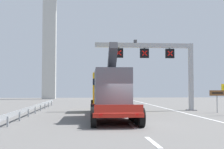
# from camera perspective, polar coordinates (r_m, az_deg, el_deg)

# --- Properties ---
(ground) EXTENTS (112.00, 112.00, 0.00)m
(ground) POSITION_cam_1_polar(r_m,az_deg,el_deg) (18.33, 3.22, -9.56)
(ground) COLOR slate
(lane_markings) EXTENTS (0.20, 51.33, 0.01)m
(lane_markings) POSITION_cam_1_polar(r_m,az_deg,el_deg) (36.55, -0.63, -6.16)
(lane_markings) COLOR silver
(lane_markings) RESTS_ON ground
(edge_line_right) EXTENTS (0.20, 63.00, 0.01)m
(edge_line_right) POSITION_cam_1_polar(r_m,az_deg,el_deg) (31.35, 11.44, -6.67)
(edge_line_right) COLOR silver
(edge_line_right) RESTS_ON ground
(overhead_lane_gantry) EXTENTS (10.20, 0.90, 7.08)m
(overhead_lane_gantry) POSITION_cam_1_polar(r_m,az_deg,el_deg) (30.44, 8.94, 3.33)
(overhead_lane_gantry) COLOR #9EA0A5
(overhead_lane_gantry) RESTS_ON ground
(heavy_haul_truck_red) EXTENTS (3.12, 14.09, 5.30)m
(heavy_haul_truck_red) POSITION_cam_1_polar(r_m,az_deg,el_deg) (24.20, -0.55, -3.19)
(heavy_haul_truck_red) COLOR red
(heavy_haul_truck_red) RESTS_ON ground
(tourist_info_sign_brown) EXTENTS (1.44, 0.15, 2.04)m
(tourist_info_sign_brown) POSITION_cam_1_polar(r_m,az_deg,el_deg) (28.75, 19.48, -3.84)
(tourist_info_sign_brown) COLOR #9EA0A5
(tourist_info_sign_brown) RESTS_ON ground
(guardrail_left) EXTENTS (0.13, 24.40, 0.76)m
(guardrail_left) POSITION_cam_1_polar(r_m,az_deg,el_deg) (28.63, -14.06, -5.91)
(guardrail_left) COLOR #999EA3
(guardrail_left) RESTS_ON ground
(bridge_pylon_distant) EXTENTS (9.00, 2.00, 39.07)m
(bridge_pylon_distant) POSITION_cam_1_polar(r_m,az_deg,el_deg) (67.87, -11.80, 12.46)
(bridge_pylon_distant) COLOR #B7B7B2
(bridge_pylon_distant) RESTS_ON ground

